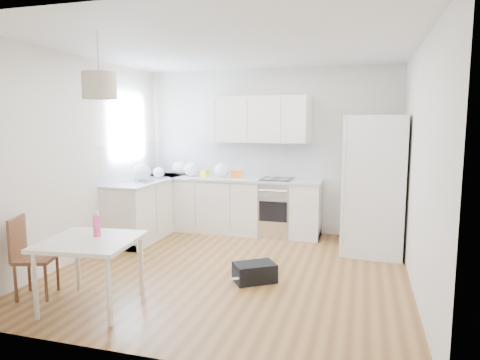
{
  "coord_description": "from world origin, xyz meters",
  "views": [
    {
      "loc": [
        1.53,
        -4.91,
        1.83
      ],
      "look_at": [
        -0.02,
        0.4,
        1.08
      ],
      "focal_mm": 32.0,
      "sensor_mm": 36.0,
      "label": 1
    }
  ],
  "objects_px": {
    "refrigerator": "(376,185)",
    "gym_bag": "(255,272)",
    "dining_table": "(91,246)",
    "dining_chair": "(36,257)"
  },
  "relations": [
    {
      "from": "refrigerator",
      "to": "gym_bag",
      "type": "height_order",
      "value": "refrigerator"
    },
    {
      "from": "refrigerator",
      "to": "gym_bag",
      "type": "distance_m",
      "value": 2.27
    },
    {
      "from": "dining_table",
      "to": "refrigerator",
      "type": "bearing_deg",
      "value": 38.44
    },
    {
      "from": "dining_chair",
      "to": "gym_bag",
      "type": "height_order",
      "value": "dining_chair"
    },
    {
      "from": "gym_bag",
      "to": "dining_chair",
      "type": "bearing_deg",
      "value": 172.86
    },
    {
      "from": "refrigerator",
      "to": "dining_chair",
      "type": "xyz_separation_m",
      "value": [
        -3.44,
        -2.67,
        -0.53
      ]
    },
    {
      "from": "dining_chair",
      "to": "refrigerator",
      "type": "bearing_deg",
      "value": 19.75
    },
    {
      "from": "dining_chair",
      "to": "gym_bag",
      "type": "distance_m",
      "value": 2.37
    },
    {
      "from": "dining_table",
      "to": "gym_bag",
      "type": "xyz_separation_m",
      "value": [
        1.39,
        1.1,
        -0.51
      ]
    },
    {
      "from": "dining_chair",
      "to": "gym_bag",
      "type": "relative_size",
      "value": 1.84
    }
  ]
}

